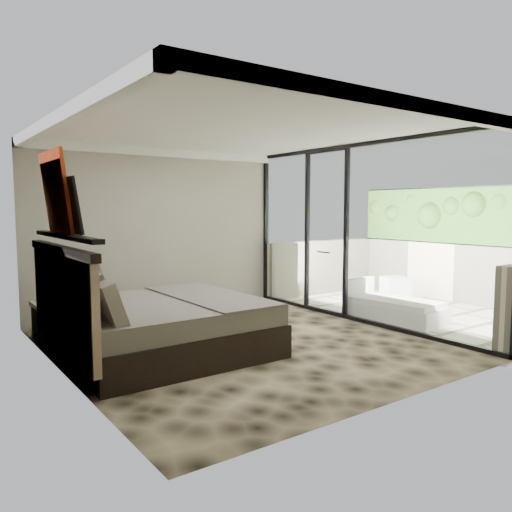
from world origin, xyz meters
TOP-DOWN VIEW (x-y plane):
  - floor at (0.00, 0.00)m, footprint 5.00×5.00m
  - ceiling at (0.00, 0.00)m, footprint 4.50×5.00m
  - back_wall at (0.00, 2.49)m, footprint 4.50×0.02m
  - left_wall at (-2.24, 0.00)m, footprint 0.02×5.00m
  - glass_wall at (2.25, 0.00)m, footprint 0.08×5.00m
  - terrace_slab at (3.75, 0.00)m, footprint 3.00×5.00m
  - parapet_far at (5.10, 0.00)m, footprint 0.30×5.00m
  - foliage_hedge at (5.10, 0.00)m, footprint 0.36×4.60m
  - picture_ledge at (-2.18, 0.10)m, footprint 0.12×2.20m
  - bed at (-1.13, 0.23)m, footprint 2.39×2.31m
  - nightstand at (-1.93, 1.68)m, footprint 0.66×0.66m
  - table_lamp at (-1.97, 1.73)m, footprint 0.34×0.34m
  - abstract_canvas at (-2.19, 0.37)m, footprint 0.13×0.90m
  - framed_print at (-2.14, -0.02)m, footprint 0.11×0.50m
  - ottoman at (4.14, 0.80)m, footprint 0.62×0.62m
  - lounger at (2.79, -0.22)m, footprint 0.94×1.61m

SIDE VIEW (x-z plane):
  - terrace_slab at x=3.75m, z-range -0.12..0.00m
  - floor at x=0.00m, z-range 0.00..0.00m
  - lounger at x=2.79m, z-range -0.11..0.49m
  - ottoman at x=4.14m, z-range 0.00..0.47m
  - nightstand at x=-1.93m, z-range 0.00..0.58m
  - bed at x=-1.13m, z-range -0.28..1.05m
  - parapet_far at x=5.10m, z-range 0.00..1.10m
  - table_lamp at x=-1.97m, z-range 0.61..1.23m
  - back_wall at x=0.00m, z-range 0.00..2.80m
  - left_wall at x=-2.24m, z-range 0.00..2.80m
  - glass_wall at x=2.25m, z-range 0.00..2.80m
  - picture_ledge at x=-2.18m, z-range 1.48..1.52m
  - foliage_hedge at x=5.10m, z-range 1.10..2.20m
  - framed_print at x=-2.14m, z-range 1.53..2.12m
  - abstract_canvas at x=-2.19m, z-range 1.53..2.42m
  - ceiling at x=0.00m, z-range 2.78..2.80m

